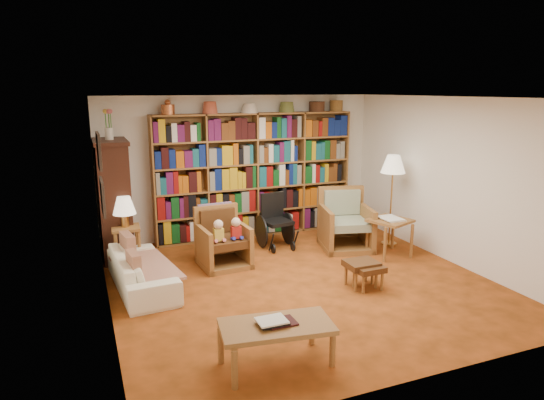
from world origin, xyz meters
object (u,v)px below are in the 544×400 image
sofa (142,271)px  armchair_sage (343,225)px  footstool_b (361,266)px  footstool_a (368,270)px  armchair_leather (222,241)px  side_table_lamp (126,238)px  floor_lamp (393,168)px  side_table_papers (390,225)px  wheelchair (275,222)px  coffee_table (276,329)px

sofa → armchair_sage: bearing=-85.2°
armchair_sage → footstool_b: bearing=-111.6°
footstool_a → armchair_leather: bearing=133.0°
armchair_leather → armchair_sage: size_ratio=0.89×
armchair_leather → footstool_b: size_ratio=2.11×
side_table_lamp → armchair_sage: size_ratio=0.62×
floor_lamp → side_table_papers: bearing=-126.1°
footstool_b → wheelchair: bearing=101.5°
wheelchair → armchair_leather: bearing=-154.8°
side_table_papers → coffee_table: bearing=-141.8°
footstool_a → side_table_papers: bearing=44.5°
armchair_sage → wheelchair: (-1.04, 0.47, 0.03)m
wheelchair → footstool_a: size_ratio=2.30×
armchair_sage → footstool_b: size_ratio=2.37×
sofa → armchair_sage: 3.41m
footstool_a → footstool_b: 0.12m
footstool_b → floor_lamp: bearing=44.1°
armchair_leather → coffee_table: size_ratio=0.79×
armchair_leather → footstool_a: size_ratio=2.28×
floor_lamp → side_table_papers: floor_lamp is taller
footstool_b → coffee_table: size_ratio=0.37×
sofa → armchair_leather: size_ratio=1.88×
wheelchair → floor_lamp: (1.84, -0.66, 0.92)m
armchair_sage → floor_lamp: (0.80, -0.20, 0.95)m
side_table_papers → armchair_sage: bearing=125.4°
wheelchair → footstool_b: (0.42, -2.05, -0.12)m
armchair_leather → floor_lamp: (2.92, -0.16, 0.97)m
armchair_leather → wheelchair: wheelchair is taller
floor_lamp → side_table_papers: (-0.34, -0.46, -0.83)m
side_table_papers → coffee_table: size_ratio=0.65×
side_table_lamp → footstool_a: side_table_lamp is taller
wheelchair → armchair_sage: bearing=-24.2°
wheelchair → side_table_papers: wheelchair is taller
side_table_papers → footstool_a: size_ratio=1.89×
side_table_lamp → coffee_table: bearing=-72.1°
floor_lamp → footstool_b: bearing=-135.9°
side_table_lamp → armchair_leather: armchair_leather is taller
sofa → footstool_a: size_ratio=4.29×
sofa → side_table_papers: 3.85m
armchair_sage → sofa: bearing=-170.9°
armchair_sage → floor_lamp: bearing=-13.8°
armchair_leather → floor_lamp: 3.08m
floor_lamp → coffee_table: size_ratio=1.36×
side_table_papers → footstool_a: bearing=-135.5°
wheelchair → side_table_papers: size_ratio=1.22×
side_table_lamp → footstool_b: (2.84, -1.94, -0.16)m
side_table_lamp → footstool_b: side_table_lamp is taller
side_table_lamp → armchair_sage: (3.47, -0.36, -0.08)m
sofa → side_table_lamp: side_table_lamp is taller
footstool_a → wheelchair: bearing=102.1°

